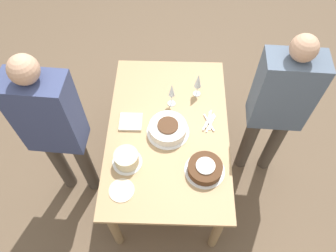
{
  "coord_description": "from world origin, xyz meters",
  "views": [
    {
      "loc": [
        -1.36,
        -0.04,
        2.81
      ],
      "look_at": [
        0.0,
        0.0,
        0.77
      ],
      "focal_mm": 35.0,
      "sensor_mm": 36.0,
      "label": 1
    }
  ],
  "objects_px": {
    "cake_center_white": "(168,129)",
    "wine_glass_near": "(172,91)",
    "wine_glass_far": "(198,81)",
    "person_watching": "(53,125)",
    "cake_back_decorated": "(127,159)",
    "person_cutting": "(279,103)",
    "cake_front_chocolate": "(205,168)"
  },
  "relations": [
    {
      "from": "cake_center_white",
      "to": "person_watching",
      "type": "bearing_deg",
      "value": 98.83
    },
    {
      "from": "wine_glass_far",
      "to": "person_cutting",
      "type": "distance_m",
      "value": 0.63
    },
    {
      "from": "cake_back_decorated",
      "to": "person_watching",
      "type": "bearing_deg",
      "value": 73.79
    },
    {
      "from": "cake_center_white",
      "to": "person_cutting",
      "type": "height_order",
      "value": "person_cutting"
    },
    {
      "from": "cake_center_white",
      "to": "wine_glass_far",
      "type": "distance_m",
      "value": 0.45
    },
    {
      "from": "cake_center_white",
      "to": "person_watching",
      "type": "xyz_separation_m",
      "value": [
        -0.12,
        0.78,
        0.19
      ]
    },
    {
      "from": "cake_back_decorated",
      "to": "wine_glass_far",
      "type": "xyz_separation_m",
      "value": [
        0.65,
        -0.51,
        0.1
      ]
    },
    {
      "from": "wine_glass_far",
      "to": "person_watching",
      "type": "xyz_separation_m",
      "value": [
        -0.5,
        1.01,
        0.08
      ]
    },
    {
      "from": "cake_back_decorated",
      "to": "wine_glass_near",
      "type": "xyz_separation_m",
      "value": [
        0.54,
        -0.3,
        0.11
      ]
    },
    {
      "from": "wine_glass_near",
      "to": "person_watching",
      "type": "relative_size",
      "value": 0.15
    },
    {
      "from": "wine_glass_far",
      "to": "person_watching",
      "type": "bearing_deg",
      "value": 116.38
    },
    {
      "from": "cake_front_chocolate",
      "to": "person_watching",
      "type": "height_order",
      "value": "person_watching"
    },
    {
      "from": "cake_center_white",
      "to": "cake_front_chocolate",
      "type": "height_order",
      "value": "cake_center_white"
    },
    {
      "from": "cake_back_decorated",
      "to": "wine_glass_far",
      "type": "distance_m",
      "value": 0.83
    },
    {
      "from": "cake_back_decorated",
      "to": "person_cutting",
      "type": "xyz_separation_m",
      "value": [
        0.4,
        -1.08,
        0.16
      ]
    },
    {
      "from": "person_watching",
      "to": "cake_back_decorated",
      "type": "bearing_deg",
      "value": -12.55
    },
    {
      "from": "person_watching",
      "to": "person_cutting",
      "type": "bearing_deg",
      "value": 12.84
    },
    {
      "from": "cake_center_white",
      "to": "person_cutting",
      "type": "bearing_deg",
      "value": -80.49
    },
    {
      "from": "person_watching",
      "to": "cake_front_chocolate",
      "type": "bearing_deg",
      "value": -6.94
    },
    {
      "from": "cake_front_chocolate",
      "to": "person_watching",
      "type": "distance_m",
      "value": 1.09
    },
    {
      "from": "cake_center_white",
      "to": "wine_glass_near",
      "type": "xyz_separation_m",
      "value": [
        0.27,
        -0.02,
        0.11
      ]
    },
    {
      "from": "cake_front_chocolate",
      "to": "wine_glass_far",
      "type": "bearing_deg",
      "value": 3.41
    },
    {
      "from": "wine_glass_near",
      "to": "person_watching",
      "type": "distance_m",
      "value": 0.9
    },
    {
      "from": "cake_back_decorated",
      "to": "wine_glass_far",
      "type": "height_order",
      "value": "wine_glass_far"
    },
    {
      "from": "person_watching",
      "to": "wine_glass_far",
      "type": "bearing_deg",
      "value": 30.05
    },
    {
      "from": "wine_glass_near",
      "to": "cake_front_chocolate",
      "type": "bearing_deg",
      "value": -157.4
    },
    {
      "from": "wine_glass_near",
      "to": "person_watching",
      "type": "xyz_separation_m",
      "value": [
        -0.39,
        0.8,
        0.08
      ]
    },
    {
      "from": "cake_center_white",
      "to": "person_watching",
      "type": "distance_m",
      "value": 0.81
    },
    {
      "from": "cake_back_decorated",
      "to": "person_cutting",
      "type": "relative_size",
      "value": 0.14
    },
    {
      "from": "cake_back_decorated",
      "to": "person_watching",
      "type": "relative_size",
      "value": 0.13
    },
    {
      "from": "wine_glass_near",
      "to": "wine_glass_far",
      "type": "relative_size",
      "value": 1.02
    },
    {
      "from": "wine_glass_near",
      "to": "person_cutting",
      "type": "distance_m",
      "value": 0.79
    }
  ]
}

